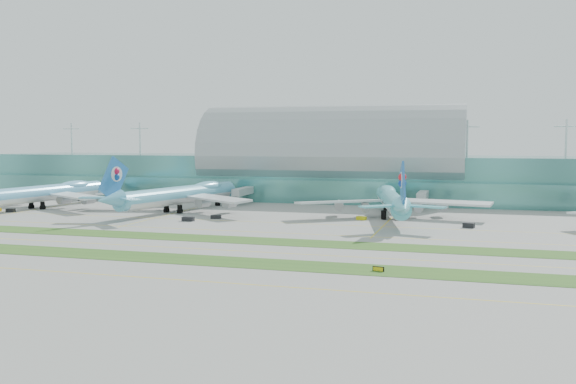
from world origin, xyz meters
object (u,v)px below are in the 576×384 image
(airliner_a, at_px, (45,192))
(airliner_c, at_px, (392,199))
(taxiway_sign_east, at_px, (378,269))
(airliner_b, at_px, (181,194))
(terminal, at_px, (332,168))

(airliner_a, height_order, airliner_c, airliner_c)
(taxiway_sign_east, bearing_deg, airliner_c, 109.72)
(airliner_b, height_order, airliner_c, airliner_b)
(airliner_c, relative_size, taxiway_sign_east, 30.19)
(airliner_c, bearing_deg, airliner_a, 170.24)
(terminal, xyz_separation_m, airliner_a, (-102.63, -71.46, -7.80))
(airliner_a, height_order, airliner_b, airliner_b)
(airliner_b, bearing_deg, airliner_a, -164.48)
(airliner_a, relative_size, taxiway_sign_east, 29.75)
(airliner_c, xyz_separation_m, taxiway_sign_east, (8.69, -92.50, -6.03))
(taxiway_sign_east, bearing_deg, terminal, 119.99)
(airliner_c, distance_m, taxiway_sign_east, 93.10)
(airliner_a, relative_size, airliner_c, 0.99)
(airliner_a, bearing_deg, airliner_c, 10.81)
(terminal, bearing_deg, airliner_a, -145.15)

